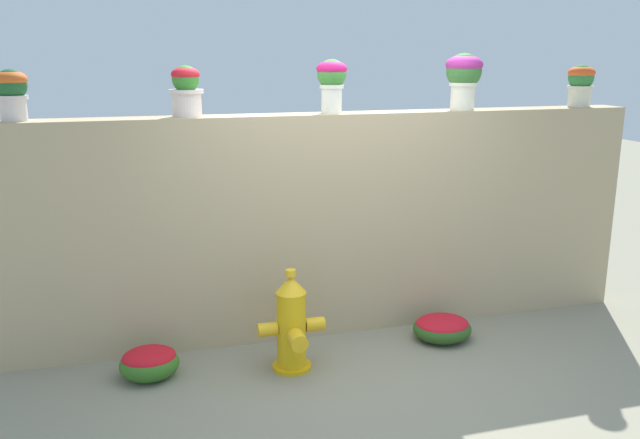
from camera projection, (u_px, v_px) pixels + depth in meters
name	position (u px, v px, depth m)	size (l,w,h in m)	color
ground_plane	(373.00, 383.00, 5.01)	(24.00, 24.00, 0.00)	gray
stone_wall	(331.00, 224.00, 5.79)	(5.61, 0.31, 1.93)	tan
potted_plant_0	(11.00, 90.00, 4.86)	(0.24, 0.24, 0.38)	silver
potted_plant_1	(186.00, 88.00, 5.21)	(0.27, 0.27, 0.40)	beige
potted_plant_2	(332.00, 79.00, 5.51)	(0.26, 0.26, 0.44)	silver
potted_plant_3	(464.00, 74.00, 5.83)	(0.33, 0.33, 0.49)	silver
potted_plant_4	(581.00, 82.00, 6.17)	(0.25, 0.25, 0.39)	beige
fire_hydrant	(292.00, 326.00, 5.15)	(0.53, 0.43, 0.82)	gold
flower_bush_left	(149.00, 362.00, 5.07)	(0.45, 0.41, 0.25)	#336B22
flower_bush_right	(442.00, 327.00, 5.75)	(0.51, 0.46, 0.22)	#2C521E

